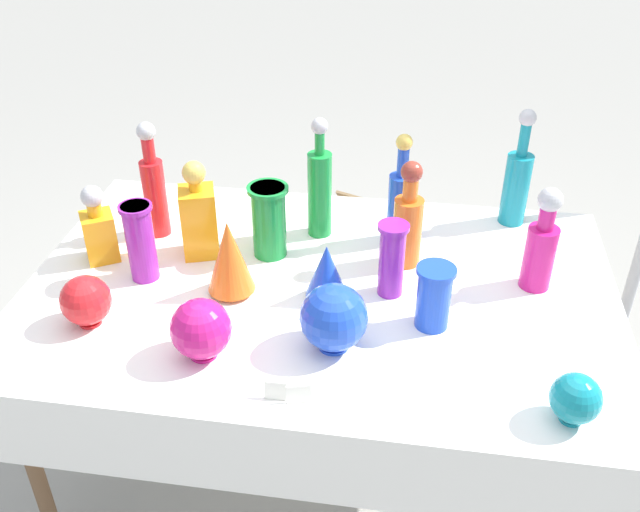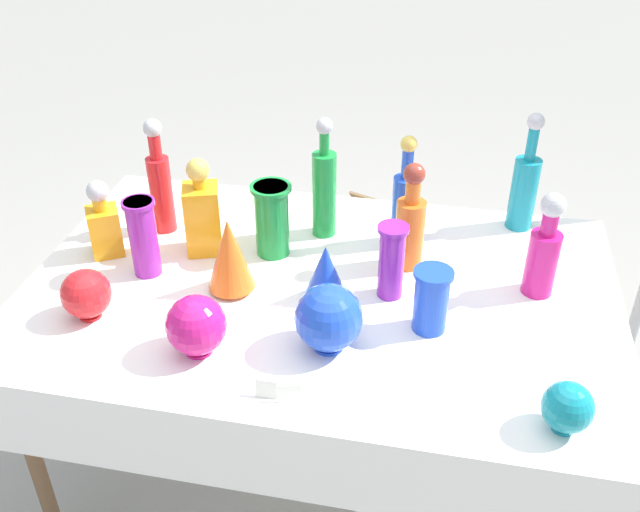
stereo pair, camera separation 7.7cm
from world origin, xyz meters
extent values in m
plane|color=gray|center=(0.00, 0.00, 0.00)|extent=(40.00, 40.00, 0.00)
cube|color=white|center=(0.00, 0.00, 0.74)|extent=(1.63, 1.06, 0.03)
cube|color=white|center=(0.00, -0.53, 0.64)|extent=(1.63, 0.01, 0.23)
cylinder|color=brown|center=(-0.72, -0.43, 0.36)|extent=(0.04, 0.04, 0.73)
cylinder|color=brown|center=(-0.72, 0.43, 0.36)|extent=(0.04, 0.04, 0.73)
cylinder|color=brown|center=(0.72, 0.43, 0.36)|extent=(0.04, 0.04, 0.73)
cylinder|color=#198C38|center=(-0.04, 0.28, 0.89)|extent=(0.07, 0.07, 0.27)
cylinder|color=#198C38|center=(-0.04, 0.28, 1.06)|extent=(0.03, 0.03, 0.07)
sphere|color=#B2B2B7|center=(-0.04, 0.28, 1.11)|extent=(0.05, 0.05, 0.05)
cylinder|color=red|center=(-0.54, 0.21, 0.88)|extent=(0.07, 0.07, 0.24)
cylinder|color=red|center=(-0.54, 0.21, 1.04)|extent=(0.04, 0.04, 0.08)
sphere|color=#B2B2B7|center=(-0.54, 0.21, 1.10)|extent=(0.05, 0.05, 0.05)
cylinder|color=teal|center=(0.55, 0.44, 0.87)|extent=(0.08, 0.08, 0.23)
cylinder|color=teal|center=(0.55, 0.44, 1.04)|extent=(0.03, 0.03, 0.11)
sphere|color=#B2B2B7|center=(0.55, 0.44, 1.11)|extent=(0.05, 0.05, 0.05)
cylinder|color=blue|center=(0.20, 0.28, 0.87)|extent=(0.07, 0.07, 0.22)
cylinder|color=blue|center=(0.20, 0.28, 1.02)|extent=(0.03, 0.03, 0.09)
sphere|color=gold|center=(0.20, 0.28, 1.08)|extent=(0.05, 0.05, 0.05)
cylinder|color=#C61972|center=(0.59, 0.09, 0.85)|extent=(0.08, 0.08, 0.18)
cylinder|color=#C61972|center=(0.59, 0.09, 0.98)|extent=(0.04, 0.04, 0.07)
sphere|color=#B2B2B7|center=(0.59, 0.09, 1.03)|extent=(0.07, 0.07, 0.07)
cylinder|color=orange|center=(0.23, 0.16, 0.86)|extent=(0.08, 0.08, 0.21)
cylinder|color=orange|center=(0.23, 0.16, 1.00)|extent=(0.04, 0.04, 0.07)
sphere|color=maroon|center=(0.23, 0.16, 1.05)|extent=(0.06, 0.06, 0.06)
cube|color=orange|center=(-0.65, 0.05, 0.83)|extent=(0.12, 0.12, 0.15)
cylinder|color=orange|center=(-0.65, 0.05, 0.93)|extent=(0.04, 0.04, 0.04)
sphere|color=#B2B2B7|center=(-0.65, 0.05, 0.97)|extent=(0.06, 0.06, 0.06)
cube|color=orange|center=(-0.37, 0.12, 0.86)|extent=(0.13, 0.13, 0.21)
cylinder|color=orange|center=(-0.37, 0.12, 0.99)|extent=(0.04, 0.04, 0.04)
sphere|color=gold|center=(-0.37, 0.12, 1.02)|extent=(0.07, 0.07, 0.07)
cylinder|color=purple|center=(-0.49, -0.03, 0.88)|extent=(0.08, 0.08, 0.23)
cylinder|color=purple|center=(-0.49, -0.03, 0.98)|extent=(0.09, 0.09, 0.01)
cylinder|color=purple|center=(0.19, 0.00, 0.87)|extent=(0.07, 0.07, 0.22)
cylinder|color=purple|center=(0.19, 0.00, 0.97)|extent=(0.08, 0.08, 0.01)
cylinder|color=blue|center=(0.31, -0.12, 0.85)|extent=(0.09, 0.09, 0.17)
cylinder|color=blue|center=(0.31, -0.12, 0.93)|extent=(0.10, 0.10, 0.01)
cylinder|color=#198C38|center=(-0.17, 0.14, 0.87)|extent=(0.10, 0.10, 0.22)
cylinder|color=#198C38|center=(-0.17, 0.14, 0.98)|extent=(0.12, 0.12, 0.01)
cylinder|color=blue|center=(0.03, -0.05, 0.77)|extent=(0.07, 0.07, 0.01)
cone|color=blue|center=(0.03, -0.05, 0.85)|extent=(0.11, 0.11, 0.15)
cylinder|color=orange|center=(-0.23, -0.06, 0.77)|extent=(0.07, 0.07, 0.01)
cone|color=orange|center=(-0.23, -0.06, 0.88)|extent=(0.13, 0.13, 0.21)
cylinder|color=red|center=(-0.56, -0.25, 0.76)|extent=(0.06, 0.06, 0.01)
sphere|color=red|center=(-0.56, -0.25, 0.83)|extent=(0.13, 0.13, 0.13)
cylinder|color=teal|center=(0.62, -0.41, 0.76)|extent=(0.05, 0.05, 0.01)
sphere|color=teal|center=(0.62, -0.41, 0.82)|extent=(0.11, 0.11, 0.11)
cylinder|color=blue|center=(0.07, -0.25, 0.76)|extent=(0.08, 0.08, 0.01)
sphere|color=blue|center=(0.07, -0.25, 0.85)|extent=(0.17, 0.17, 0.17)
cylinder|color=#C61972|center=(-0.24, -0.33, 0.76)|extent=(0.07, 0.07, 0.01)
sphere|color=#C61972|center=(-0.24, -0.33, 0.84)|extent=(0.15, 0.15, 0.15)
cube|color=white|center=(-0.03, -0.44, 0.78)|extent=(0.05, 0.02, 0.04)
cube|color=white|center=(0.02, -0.45, 0.78)|extent=(0.06, 0.03, 0.04)
cube|color=tan|center=(0.08, 1.11, 0.15)|extent=(0.56, 0.48, 0.30)
cube|color=tan|center=(0.08, 1.21, 0.34)|extent=(0.41, 0.22, 0.09)
cylinder|color=#333338|center=(1.04, 0.66, 0.02)|extent=(0.18, 0.18, 0.04)
camera|label=1|loc=(0.24, -1.59, 1.91)|focal=40.00mm
camera|label=2|loc=(0.32, -1.58, 1.91)|focal=40.00mm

